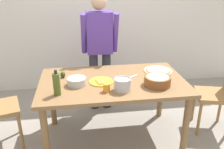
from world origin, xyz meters
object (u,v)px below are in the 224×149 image
object	(u,v)px
popcorn_bowl	(157,80)
mixing_bowl_steel	(77,81)
plate_with_slice	(101,81)
olive_oil_bottle	(57,84)
chair_wooden_right	(220,91)
steel_pot	(122,84)
pizza_raw_on_board	(158,70)
cup_orange	(107,88)
avocado	(63,75)
dining_table	(113,88)
chef_knife	(126,79)
person_cook	(100,46)

from	to	relation	value
popcorn_bowl	mixing_bowl_steel	size ratio (longest dim) A/B	1.40
plate_with_slice	olive_oil_bottle	world-z (taller)	olive_oil_bottle
chair_wooden_right	steel_pot	world-z (taller)	chair_wooden_right
pizza_raw_on_board	mixing_bowl_steel	bearing A→B (deg)	-165.48
steel_pot	olive_oil_bottle	bearing A→B (deg)	-179.93
plate_with_slice	cup_orange	xyz separation A→B (m)	(0.03, -0.23, 0.03)
plate_with_slice	steel_pot	size ratio (longest dim) A/B	1.50
avocado	chair_wooden_right	bearing A→B (deg)	-4.97
dining_table	popcorn_bowl	world-z (taller)	popcorn_bowl
popcorn_bowl	steel_pot	bearing A→B (deg)	-170.02
mixing_bowl_steel	chef_knife	world-z (taller)	mixing_bowl_steel
avocado	dining_table	bearing A→B (deg)	-16.58
chair_wooden_right	olive_oil_bottle	size ratio (longest dim) A/B	3.71
pizza_raw_on_board	chef_knife	world-z (taller)	pizza_raw_on_board
plate_with_slice	chef_knife	bearing A→B (deg)	6.32
cup_orange	steel_pot	bearing A→B (deg)	0.90
plate_with_slice	avocado	distance (m)	0.46
popcorn_bowl	cup_orange	distance (m)	0.55
pizza_raw_on_board	chef_knife	distance (m)	0.47
steel_pot	cup_orange	bearing A→B (deg)	-179.10
mixing_bowl_steel	steel_pot	size ratio (longest dim) A/B	1.15
chair_wooden_right	steel_pot	xyz separation A→B (m)	(-1.26, -0.26, 0.29)
chair_wooden_right	steel_pot	bearing A→B (deg)	-168.36
dining_table	steel_pot	size ratio (longest dim) A/B	9.22
chair_wooden_right	olive_oil_bottle	xyz separation A→B (m)	(-1.90, -0.26, 0.33)
dining_table	steel_pot	xyz separation A→B (m)	(0.06, -0.26, 0.16)
dining_table	chef_knife	size ratio (longest dim) A/B	6.29
chair_wooden_right	cup_orange	distance (m)	1.47
avocado	person_cook	bearing A→B (deg)	51.00
chair_wooden_right	plate_with_slice	xyz separation A→B (m)	(-1.45, -0.03, 0.23)
person_cook	mixing_bowl_steel	size ratio (longest dim) A/B	8.10
popcorn_bowl	olive_oil_bottle	world-z (taller)	olive_oil_bottle
pizza_raw_on_board	mixing_bowl_steel	xyz separation A→B (m)	(-0.98, -0.25, 0.03)
plate_with_slice	mixing_bowl_steel	size ratio (longest dim) A/B	1.30
person_cook	popcorn_bowl	size ratio (longest dim) A/B	5.79
popcorn_bowl	chef_knife	size ratio (longest dim) A/B	1.10
plate_with_slice	olive_oil_bottle	xyz separation A→B (m)	(-0.45, -0.23, 0.11)
olive_oil_bottle	steel_pot	world-z (taller)	olive_oil_bottle
chair_wooden_right	mixing_bowl_steel	xyz separation A→B (m)	(-1.71, -0.06, 0.26)
cup_orange	avocado	bearing A→B (deg)	136.35
person_cook	mixing_bowl_steel	distance (m)	0.89
person_cook	popcorn_bowl	distance (m)	1.08
plate_with_slice	steel_pot	distance (m)	0.30
plate_with_slice	steel_pot	xyz separation A→B (m)	(0.19, -0.23, 0.06)
chair_wooden_right	avocado	distance (m)	1.89
plate_with_slice	avocado	bearing A→B (deg)	155.27
dining_table	steel_pot	world-z (taller)	steel_pot
dining_table	chef_knife	xyz separation A→B (m)	(0.15, 0.00, 0.10)
person_cook	mixing_bowl_steel	xyz separation A→B (m)	(-0.33, -0.82, -0.14)
person_cook	plate_with_slice	size ratio (longest dim) A/B	6.23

